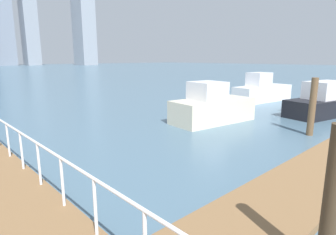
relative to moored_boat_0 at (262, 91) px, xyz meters
name	(u,v)px	position (x,y,z in m)	size (l,w,h in m)	color
ground_plane	(46,123)	(-15.59, 3.96, -0.82)	(300.00, 300.00, 0.00)	slate
floating_dock	(329,166)	(-11.40, -8.67, -0.73)	(15.37, 2.00, 0.18)	olive
boardwalk_railing	(145,226)	(-18.74, -8.64, 0.39)	(0.06, 24.64, 1.08)	white
dock_piling_0	(333,209)	(-16.52, -10.23, 0.45)	(0.30, 0.30, 2.54)	#473826
dock_piling_4	(312,107)	(-7.75, -6.68, 0.47)	(0.29, 0.29, 2.59)	brown
moored_boat_0	(262,91)	(0.00, 0.00, 0.00)	(5.77, 2.24, 2.31)	white
moored_boat_1	(212,107)	(-8.89, -1.98, -0.01)	(4.87, 2.54, 2.21)	beige
moored_boat_5	(329,102)	(-1.90, -5.55, -0.06)	(7.00, 3.26, 2.06)	black
skyline_tower_5	(28,15)	(24.77, 132.20, 21.81)	(6.27, 6.42, 45.26)	#8C939E
skyline_tower_6	(82,0)	(45.54, 119.34, 29.14)	(7.18, 10.79, 59.92)	#8C939E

